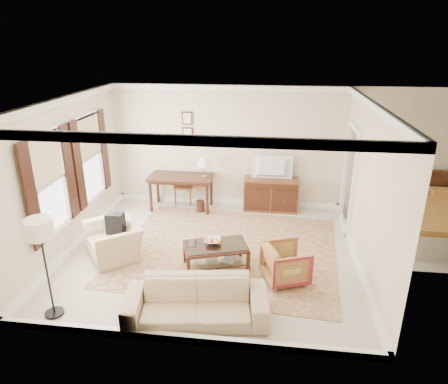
% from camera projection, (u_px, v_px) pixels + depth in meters
% --- Properties ---
extents(room_shell, '(5.51, 5.01, 2.91)m').
position_uv_depth(room_shell, '(210.00, 126.00, 6.84)').
color(room_shell, beige).
rests_on(room_shell, ground).
extents(annex_bedroom, '(3.00, 2.70, 2.90)m').
position_uv_depth(annex_bedroom, '(437.00, 224.00, 8.15)').
color(annex_bedroom, beige).
rests_on(annex_bedroom, ground).
extents(window_front, '(0.12, 1.56, 1.80)m').
position_uv_depth(window_front, '(49.00, 184.00, 6.85)').
color(window_front, '#CCB284').
rests_on(window_front, room_shell).
extents(window_rear, '(0.12, 1.56, 1.80)m').
position_uv_depth(window_rear, '(90.00, 157.00, 8.33)').
color(window_rear, '#CCB284').
rests_on(window_rear, room_shell).
extents(doorway, '(0.10, 1.12, 2.25)m').
position_uv_depth(doorway, '(349.00, 180.00, 8.42)').
color(doorway, white).
rests_on(doorway, room_shell).
extents(rug, '(4.41, 3.87, 0.01)m').
position_uv_depth(rug, '(227.00, 249.00, 7.84)').
color(rug, maroon).
rests_on(rug, room_shell).
extents(writing_desk, '(1.51, 0.75, 0.83)m').
position_uv_depth(writing_desk, '(181.00, 180.00, 9.47)').
color(writing_desk, '#3F1D12').
rests_on(writing_desk, room_shell).
extents(desk_chair, '(0.49, 0.49, 1.05)m').
position_uv_depth(desk_chair, '(184.00, 183.00, 9.87)').
color(desk_chair, brown).
rests_on(desk_chair, room_shell).
extents(desk_lamp, '(0.32, 0.32, 0.50)m').
position_uv_depth(desk_lamp, '(204.00, 167.00, 9.28)').
color(desk_lamp, silver).
rests_on(desk_lamp, writing_desk).
extents(framed_prints, '(0.25, 0.04, 0.68)m').
position_uv_depth(framed_prints, '(187.00, 126.00, 9.43)').
color(framed_prints, '#3F1D12').
rests_on(framed_prints, room_shell).
extents(sideboard, '(1.27, 0.49, 0.78)m').
position_uv_depth(sideboard, '(271.00, 194.00, 9.53)').
color(sideboard, brown).
rests_on(sideboard, room_shell).
extents(tv, '(0.92, 0.53, 0.12)m').
position_uv_depth(tv, '(272.00, 160.00, 9.20)').
color(tv, black).
rests_on(tv, sideboard).
extents(coffee_table, '(1.26, 0.97, 0.47)m').
position_uv_depth(coffee_table, '(216.00, 250.00, 7.09)').
color(coffee_table, '#3F1D12').
rests_on(coffee_table, room_shell).
extents(fruit_bowl, '(0.42, 0.42, 0.10)m').
position_uv_depth(fruit_bowl, '(212.00, 240.00, 7.09)').
color(fruit_bowl, silver).
rests_on(fruit_bowl, coffee_table).
extents(book_a, '(0.28, 0.10, 0.38)m').
position_uv_depth(book_a, '(206.00, 257.00, 7.22)').
color(book_a, brown).
rests_on(book_a, coffee_table).
extents(book_b, '(0.28, 0.09, 0.38)m').
position_uv_depth(book_b, '(224.00, 257.00, 7.22)').
color(book_b, brown).
rests_on(book_b, coffee_table).
extents(striped_armchair, '(0.86, 0.88, 0.72)m').
position_uv_depth(striped_armchair, '(286.00, 262.00, 6.73)').
color(striped_armchair, maroon).
rests_on(striped_armchair, room_shell).
extents(club_armchair, '(1.16, 1.22, 0.89)m').
position_uv_depth(club_armchair, '(114.00, 235.00, 7.43)').
color(club_armchair, tan).
rests_on(club_armchair, room_shell).
extents(backpack, '(0.38, 0.38, 0.40)m').
position_uv_depth(backpack, '(115.00, 221.00, 7.45)').
color(backpack, black).
rests_on(backpack, club_armchair).
extents(sofa, '(2.13, 0.88, 0.81)m').
position_uv_depth(sofa, '(196.00, 296.00, 5.76)').
color(sofa, tan).
rests_on(sofa, room_shell).
extents(floor_lamp, '(0.39, 0.39, 1.58)m').
position_uv_depth(floor_lamp, '(40.00, 236.00, 5.54)').
color(floor_lamp, black).
rests_on(floor_lamp, room_shell).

